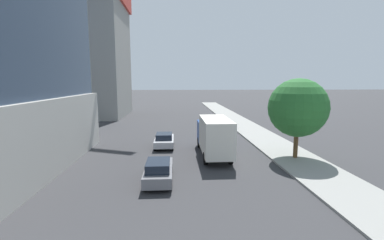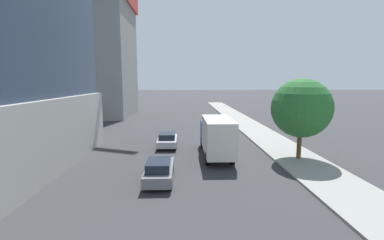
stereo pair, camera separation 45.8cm
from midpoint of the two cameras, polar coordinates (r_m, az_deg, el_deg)
name	(u,v)px [view 2 (the right image)]	position (r m, az deg, el deg)	size (l,w,h in m)	color
sidewalk	(309,166)	(22.35, 24.19, -8.97)	(4.18, 120.00, 0.15)	gray
construction_building	(92,46)	(53.70, -20.33, 14.62)	(24.07, 17.58, 31.80)	gray
street_tree	(301,108)	(23.23, 22.77, 2.35)	(4.75, 4.75, 6.52)	brown
car_gray	(159,170)	(17.65, -6.23, -10.60)	(1.75, 4.37, 1.48)	slate
car_silver	(167,140)	(26.46, -4.77, -4.23)	(1.82, 4.14, 1.40)	#B7B7BC
box_truck	(216,135)	(22.98, 5.79, -3.20)	(2.26, 7.90, 3.40)	#1E4799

